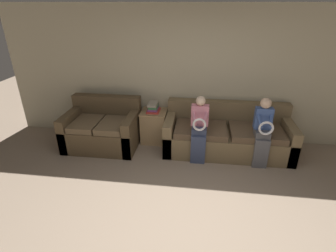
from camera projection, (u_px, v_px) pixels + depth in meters
The scene contains 8 objects.
ground_plane at pixel (187, 237), 3.14m from camera, with size 14.00×14.00×0.00m, color gray.
wall_back at pixel (198, 76), 4.96m from camera, with size 7.55×0.06×2.55m.
couch_main at pixel (227, 135), 4.87m from camera, with size 2.28×0.95×0.85m.
couch_side at pixel (103, 129), 5.05m from camera, with size 1.35×0.95×0.90m.
child_left_seated at pixel (199, 127), 4.44m from camera, with size 0.30×0.37×1.15m.
child_right_seated at pixel (263, 130), 4.31m from camera, with size 0.28×0.38×1.16m.
side_shelf at pixel (154, 126), 5.20m from camera, with size 0.49×0.50×0.63m.
book_stack at pixel (153, 107), 5.04m from camera, with size 0.24×0.32×0.17m.
Camera 1 is at (0.07, -2.28, 2.55)m, focal length 28.00 mm.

